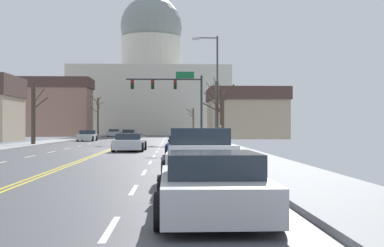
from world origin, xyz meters
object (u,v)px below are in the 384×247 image
object	(u,v)px
pickup_truck_near_05	(201,158)
sedan_oncoming_02	(114,133)
sedan_near_04	(192,151)
sedan_oncoming_01	(129,134)
pedestrian_00	(220,135)
sedan_near_01	(180,140)
sedan_near_02	(130,143)
sedan_near_00	(181,138)
sedan_near_06	(211,186)
street_lamp_right	(214,82)
sedan_near_03	(184,146)
signal_gantry	(175,91)
sedan_oncoming_00	(87,136)

from	to	relation	value
pickup_truck_near_05	sedan_oncoming_02	size ratio (longest dim) A/B	1.21
sedan_near_04	sedan_oncoming_02	world-z (taller)	sedan_near_04
sedan_oncoming_01	pedestrian_00	world-z (taller)	pedestrian_00
sedan_near_01	sedan_near_02	xyz separation A→B (m)	(-3.62, -7.27, 0.02)
sedan_near_00	sedan_near_01	size ratio (longest dim) A/B	1.05
sedan_near_00	sedan_near_06	world-z (taller)	sedan_near_00
street_lamp_right	sedan_near_03	distance (m)	13.23
sedan_near_06	sedan_oncoming_02	xyz separation A→B (m)	(-10.58, 77.57, 0.02)
street_lamp_right	sedan_near_04	world-z (taller)	street_lamp_right
signal_gantry	pedestrian_00	size ratio (longest dim) A/B	4.73
sedan_near_01	sedan_oncoming_01	size ratio (longest dim) A/B	0.99
sedan_near_00	pedestrian_00	world-z (taller)	pedestrian_00
sedan_near_04	sedan_oncoming_01	distance (m)	51.50
sedan_near_02	sedan_near_04	distance (m)	13.47
street_lamp_right	sedan_near_04	bearing A→B (deg)	-97.70
sedan_oncoming_00	pickup_truck_near_05	bearing A→B (deg)	-76.38
sedan_near_04	sedan_oncoming_00	size ratio (longest dim) A/B	1.03
sedan_near_00	sedan_oncoming_02	world-z (taller)	sedan_near_00
street_lamp_right	sedan_near_00	size ratio (longest dim) A/B	1.88
sedan_oncoming_00	sedan_oncoming_01	world-z (taller)	sedan_oncoming_00
street_lamp_right	pedestrian_00	distance (m)	5.39
sedan_oncoming_02	signal_gantry	bearing A→B (deg)	-73.42
sedan_near_04	pedestrian_00	distance (m)	15.61
signal_gantry	pedestrian_00	distance (m)	16.14
sedan_oncoming_01	pedestrian_00	bearing A→B (deg)	-74.72
signal_gantry	sedan_near_03	size ratio (longest dim) A/B	1.76
sedan_near_01	sedan_oncoming_01	bearing A→B (deg)	102.58
sedan_near_04	pickup_truck_near_05	bearing A→B (deg)	-90.18
sedan_near_03	street_lamp_right	bearing A→B (deg)	77.01
sedan_near_02	sedan_near_03	bearing A→B (deg)	-60.22
sedan_near_04	sedan_oncoming_02	xyz separation A→B (m)	(-10.74, 64.69, -0.01)
pickup_truck_near_05	pedestrian_00	size ratio (longest dim) A/B	3.17
street_lamp_right	sedan_near_03	bearing A→B (deg)	-102.99
sedan_near_06	sedan_oncoming_00	distance (m)	51.60
signal_gantry	pedestrian_00	world-z (taller)	signal_gantry
sedan_near_01	pickup_truck_near_05	size ratio (longest dim) A/B	0.85
sedan_near_02	sedan_near_03	size ratio (longest dim) A/B	1.05
street_lamp_right	sedan_near_02	distance (m)	9.81
sedan_near_00	sedan_oncoming_00	world-z (taller)	sedan_oncoming_00
sedan_near_02	sedan_oncoming_02	xyz separation A→B (m)	(-6.92, 51.76, 0.02)
street_lamp_right	sedan_near_02	size ratio (longest dim) A/B	1.89
pickup_truck_near_05	pedestrian_00	world-z (taller)	pedestrian_00
pedestrian_00	sedan_near_06	bearing A→B (deg)	-95.70
signal_gantry	sedan_oncoming_01	bearing A→B (deg)	107.63
signal_gantry	sedan_near_02	bearing A→B (deg)	-100.38
pickup_truck_near_05	sedan_oncoming_01	bearing A→B (deg)	96.96
sedan_near_01	sedan_oncoming_00	bearing A→B (deg)	121.26
sedan_oncoming_00	pedestrian_00	distance (m)	25.99
sedan_near_02	sedan_oncoming_02	distance (m)	52.22
sedan_near_03	sedan_oncoming_01	distance (m)	44.86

